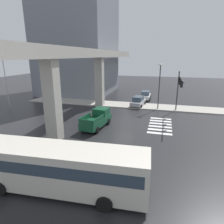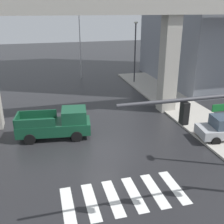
{
  "view_description": "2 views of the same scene",
  "coord_description": "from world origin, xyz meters",
  "px_view_note": "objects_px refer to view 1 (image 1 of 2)",
  "views": [
    {
      "loc": [
        -23.69,
        -4.75,
        8.47
      ],
      "look_at": [
        -0.24,
        1.62,
        1.34
      ],
      "focal_mm": 30.92,
      "sensor_mm": 36.0,
      "label": 1
    },
    {
      "loc": [
        -3.38,
        -14.93,
        8.68
      ],
      "look_at": [
        1.47,
        3.06,
        1.43
      ],
      "focal_mm": 42.96,
      "sensor_mm": 36.0,
      "label": 2
    }
  ],
  "objects_px": {
    "pickup_truck": "(97,119)",
    "street_lamp_mid_block": "(96,79)",
    "traffic_signal_mast": "(179,85)",
    "street_lamp_far_north": "(50,78)",
    "sedan_silver": "(138,101)",
    "sedan_white": "(145,95)",
    "fire_hydrant": "(131,106)",
    "street_lamp_near_corner": "(160,81)",
    "flagpole": "(5,75)",
    "city_bus": "(63,167)"
  },
  "relations": [
    {
      "from": "sedan_white",
      "to": "flagpole",
      "type": "xyz_separation_m",
      "value": [
        -12.62,
        21.11,
        4.66
      ]
    },
    {
      "from": "traffic_signal_mast",
      "to": "street_lamp_near_corner",
      "type": "relative_size",
      "value": 1.2
    },
    {
      "from": "traffic_signal_mast",
      "to": "flagpole",
      "type": "xyz_separation_m",
      "value": [
        -3.03,
        26.63,
        0.96
      ]
    },
    {
      "from": "sedan_silver",
      "to": "fire_hydrant",
      "type": "height_order",
      "value": "sedan_silver"
    },
    {
      "from": "sedan_silver",
      "to": "city_bus",
      "type": "bearing_deg",
      "value": 175.87
    },
    {
      "from": "city_bus",
      "to": "traffic_signal_mast",
      "type": "bearing_deg",
      "value": -22.45
    },
    {
      "from": "pickup_truck",
      "to": "city_bus",
      "type": "height_order",
      "value": "city_bus"
    },
    {
      "from": "pickup_truck",
      "to": "street_lamp_near_corner",
      "type": "distance_m",
      "value": 12.81
    },
    {
      "from": "city_bus",
      "to": "fire_hydrant",
      "type": "bearing_deg",
      "value": -1.75
    },
    {
      "from": "city_bus",
      "to": "traffic_signal_mast",
      "type": "height_order",
      "value": "traffic_signal_mast"
    },
    {
      "from": "sedan_silver",
      "to": "fire_hydrant",
      "type": "bearing_deg",
      "value": 148.56
    },
    {
      "from": "traffic_signal_mast",
      "to": "fire_hydrant",
      "type": "xyz_separation_m",
      "value": [
        2.37,
        7.23,
        -4.12
      ]
    },
    {
      "from": "street_lamp_near_corner",
      "to": "flagpole",
      "type": "distance_m",
      "value": 24.54
    },
    {
      "from": "city_bus",
      "to": "fire_hydrant",
      "type": "relative_size",
      "value": 12.88
    },
    {
      "from": "street_lamp_near_corner",
      "to": "fire_hydrant",
      "type": "bearing_deg",
      "value": 95.18
    },
    {
      "from": "traffic_signal_mast",
      "to": "flagpole",
      "type": "bearing_deg",
      "value": 96.49
    },
    {
      "from": "flagpole",
      "to": "sedan_silver",
      "type": "bearing_deg",
      "value": -70.95
    },
    {
      "from": "traffic_signal_mast",
      "to": "street_lamp_mid_block",
      "type": "bearing_deg",
      "value": 78.4
    },
    {
      "from": "pickup_truck",
      "to": "city_bus",
      "type": "relative_size",
      "value": 0.48
    },
    {
      "from": "pickup_truck",
      "to": "street_lamp_far_north",
      "type": "distance_m",
      "value": 16.67
    },
    {
      "from": "sedan_white",
      "to": "street_lamp_mid_block",
      "type": "xyz_separation_m",
      "value": [
        -6.82,
        7.96,
        3.7
      ]
    },
    {
      "from": "city_bus",
      "to": "sedan_silver",
      "type": "xyz_separation_m",
      "value": [
        23.1,
        -1.67,
        -0.87
      ]
    },
    {
      "from": "flagpole",
      "to": "traffic_signal_mast",
      "type": "bearing_deg",
      "value": -83.51
    },
    {
      "from": "sedan_white",
      "to": "fire_hydrant",
      "type": "relative_size",
      "value": 5.08
    },
    {
      "from": "sedan_silver",
      "to": "street_lamp_near_corner",
      "type": "xyz_separation_m",
      "value": [
        -1.26,
        -3.4,
        3.7
      ]
    },
    {
      "from": "pickup_truck",
      "to": "fire_hydrant",
      "type": "distance_m",
      "value": 10.13
    },
    {
      "from": "pickup_truck",
      "to": "flagpole",
      "type": "relative_size",
      "value": 0.56
    },
    {
      "from": "sedan_white",
      "to": "flagpole",
      "type": "height_order",
      "value": "flagpole"
    },
    {
      "from": "fire_hydrant",
      "to": "flagpole",
      "type": "bearing_deg",
      "value": 105.54
    },
    {
      "from": "flagpole",
      "to": "city_bus",
      "type": "bearing_deg",
      "value": -130.55
    },
    {
      "from": "sedan_silver",
      "to": "flagpole",
      "type": "bearing_deg",
      "value": 109.05
    },
    {
      "from": "pickup_truck",
      "to": "street_lamp_mid_block",
      "type": "relative_size",
      "value": 0.73
    },
    {
      "from": "traffic_signal_mast",
      "to": "street_lamp_near_corner",
      "type": "distance_m",
      "value": 3.95
    },
    {
      "from": "street_lamp_near_corner",
      "to": "flagpole",
      "type": "xyz_separation_m",
      "value": [
        -5.8,
        23.82,
        0.96
      ]
    },
    {
      "from": "pickup_truck",
      "to": "flagpole",
      "type": "bearing_deg",
      "value": 75.4
    },
    {
      "from": "traffic_signal_mast",
      "to": "street_lamp_far_north",
      "type": "relative_size",
      "value": 1.2
    },
    {
      "from": "street_lamp_near_corner",
      "to": "street_lamp_mid_block",
      "type": "height_order",
      "value": "same"
    },
    {
      "from": "street_lamp_near_corner",
      "to": "street_lamp_mid_block",
      "type": "xyz_separation_m",
      "value": [
        0.0,
        10.67,
        0.0
      ]
    },
    {
      "from": "street_lamp_far_north",
      "to": "fire_hydrant",
      "type": "height_order",
      "value": "street_lamp_far_north"
    },
    {
      "from": "traffic_signal_mast",
      "to": "city_bus",
      "type": "bearing_deg",
      "value": 157.55
    },
    {
      "from": "street_lamp_mid_block",
      "to": "flagpole",
      "type": "height_order",
      "value": "flagpole"
    },
    {
      "from": "street_lamp_mid_block",
      "to": "flagpole",
      "type": "distance_m",
      "value": 14.41
    },
    {
      "from": "street_lamp_far_north",
      "to": "pickup_truck",
      "type": "bearing_deg",
      "value": -128.85
    },
    {
      "from": "sedan_silver",
      "to": "street_lamp_mid_block",
      "type": "height_order",
      "value": "street_lamp_mid_block"
    },
    {
      "from": "city_bus",
      "to": "sedan_silver",
      "type": "height_order",
      "value": "city_bus"
    },
    {
      "from": "fire_hydrant",
      "to": "street_lamp_mid_block",
      "type": "bearing_deg",
      "value": 86.34
    },
    {
      "from": "city_bus",
      "to": "street_lamp_mid_block",
      "type": "height_order",
      "value": "street_lamp_mid_block"
    },
    {
      "from": "street_lamp_far_north",
      "to": "city_bus",
      "type": "bearing_deg",
      "value": -146.47
    },
    {
      "from": "sedan_silver",
      "to": "sedan_white",
      "type": "xyz_separation_m",
      "value": [
        5.56,
        -0.69,
        0.0
      ]
    },
    {
      "from": "traffic_signal_mast",
      "to": "street_lamp_mid_block",
      "type": "relative_size",
      "value": 1.2
    }
  ]
}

